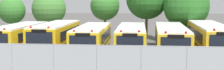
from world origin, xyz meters
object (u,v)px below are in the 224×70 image
(tree_1, at_px, (50,9))
(tree_4, at_px, (186,5))
(school_bus_3, at_px, (132,38))
(tree_0, at_px, (11,10))
(school_bus_2, at_px, (93,38))
(school_bus_1, at_px, (56,36))
(school_bus_4, at_px, (171,39))
(school_bus_0, at_px, (20,37))
(school_bus_5, at_px, (209,38))
(tree_2, at_px, (106,5))

(tree_1, xyz_separation_m, tree_4, (16.57, -2.70, 0.58))
(school_bus_3, relative_size, tree_0, 1.97)
(school_bus_2, distance_m, tree_0, 15.54)
(school_bus_1, distance_m, school_bus_3, 6.86)
(school_bus_3, xyz_separation_m, school_bus_4, (3.43, -0.20, 0.02))
(school_bus_0, bearing_deg, school_bus_5, -178.81)
(school_bus_0, bearing_deg, tree_4, -153.06)
(school_bus_1, relative_size, tree_4, 1.46)
(tree_2, xyz_separation_m, tree_4, (9.44, -2.75, 0.03))
(school_bus_4, xyz_separation_m, tree_2, (-7.09, 10.71, 2.73))
(school_bus_1, height_order, tree_0, tree_0)
(tree_1, height_order, tree_4, tree_4)
(tree_0, xyz_separation_m, tree_1, (4.62, 1.01, 0.07))
(tree_0, xyz_separation_m, tree_4, (21.19, -1.69, 0.65))
(tree_0, bearing_deg, tree_1, 12.32)
(tree_1, xyz_separation_m, tree_2, (7.12, 0.06, 0.54))
(school_bus_4, bearing_deg, tree_1, -35.50)
(school_bus_3, relative_size, tree_4, 1.53)
(school_bus_0, relative_size, school_bus_2, 0.95)
(school_bus_3, height_order, school_bus_4, school_bus_4)
(school_bus_3, bearing_deg, tree_1, -44.90)
(school_bus_4, xyz_separation_m, tree_4, (2.35, 7.95, 2.77))
(school_bus_4, bearing_deg, tree_4, -105.12)
(school_bus_0, distance_m, school_bus_4, 13.65)
(school_bus_4, distance_m, tree_0, 21.26)
(school_bus_4, height_order, tree_0, tree_0)
(school_bus_3, relative_size, school_bus_5, 0.88)
(school_bus_0, relative_size, tree_0, 1.85)
(tree_0, relative_size, tree_2, 0.88)
(tree_2, distance_m, tree_4, 9.84)
(school_bus_5, distance_m, tree_1, 20.53)
(school_bus_1, relative_size, school_bus_3, 0.96)
(school_bus_1, xyz_separation_m, tree_4, (12.63, 7.91, 2.68))
(school_bus_4, bearing_deg, school_bus_0, 2.14)
(school_bus_5, relative_size, tree_0, 2.24)
(school_bus_0, xyz_separation_m, school_bus_1, (3.37, 0.23, 0.07))
(school_bus_0, height_order, school_bus_4, school_bus_0)
(school_bus_5, relative_size, tree_4, 1.74)
(tree_2, relative_size, tree_4, 0.89)
(school_bus_2, xyz_separation_m, tree_1, (-7.30, 10.76, 2.20))
(school_bus_5, height_order, tree_4, tree_4)
(school_bus_2, distance_m, tree_1, 13.19)
(school_bus_2, height_order, school_bus_3, school_bus_2)
(school_bus_1, xyz_separation_m, tree_2, (3.19, 10.66, 2.64))
(tree_0, height_order, tree_2, tree_2)
(school_bus_4, relative_size, tree_0, 2.20)
(school_bus_2, height_order, tree_1, tree_1)
(school_bus_5, bearing_deg, school_bus_1, 1.92)
(tree_0, relative_size, tree_1, 0.89)
(school_bus_1, height_order, tree_4, tree_4)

